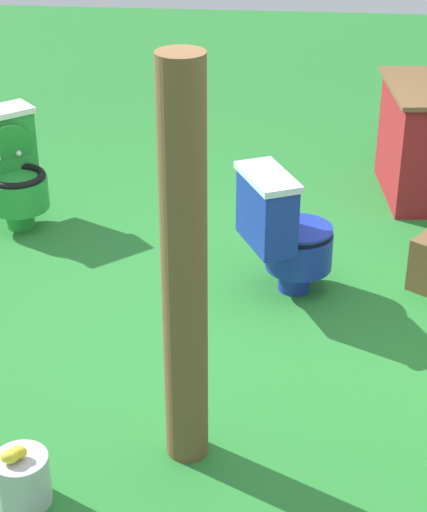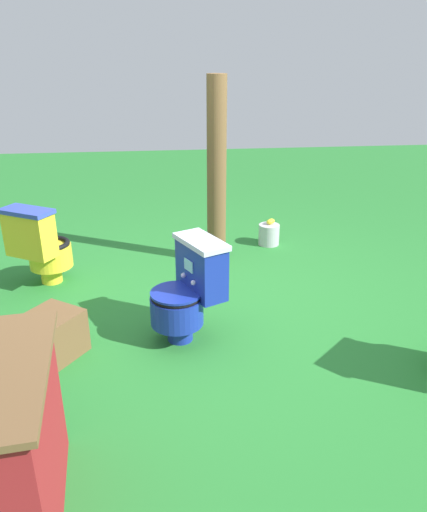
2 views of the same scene
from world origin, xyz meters
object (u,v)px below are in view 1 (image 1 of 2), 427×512
at_px(toilet_blue, 285,232).
at_px(wooden_post, 184,274).
at_px(lemon_bucket, 22,478).
at_px(toilet_green, 10,168).

xyz_separation_m(toilet_blue, wooden_post, (-0.37, -1.37, 0.50)).
height_order(toilet_blue, lemon_bucket, toilet_blue).
bearing_deg(wooden_post, toilet_green, 123.06).
distance_m(wooden_post, lemon_bucket, 1.03).
distance_m(toilet_blue, lemon_bucket, 2.01).
bearing_deg(lemon_bucket, wooden_post, 30.84).
height_order(toilet_blue, wooden_post, wooden_post).
bearing_deg(toilet_blue, lemon_bucket, -54.55).
distance_m(toilet_green, lemon_bucket, 2.57).
relative_size(toilet_green, wooden_post, 0.42).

